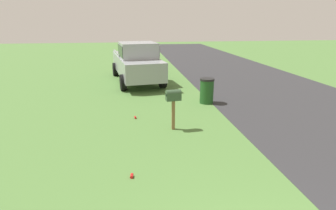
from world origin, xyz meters
The scene contains 6 objects.
road_asphalt centered at (6.00, -4.75, 0.00)m, with size 60.00×6.74×0.01m, color #2D2D30.
mailbox centered at (6.00, 0.54, 0.97)m, with size 0.25×0.46×1.22m.
pickup_truck centered at (12.75, 1.39, 1.11)m, with size 5.80×2.75×2.09m.
trash_bin centered at (8.49, -1.19, 0.50)m, with size 0.56×0.56×0.99m.
litter_can_midfield_a centered at (7.10, 1.65, 0.03)m, with size 0.07×0.07×0.12m, color red.
litter_can_midfield_b centered at (3.52, 1.82, 0.03)m, with size 0.07×0.07×0.12m, color red.
Camera 1 is at (-1.49, 1.77, 3.14)m, focal length 29.00 mm.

